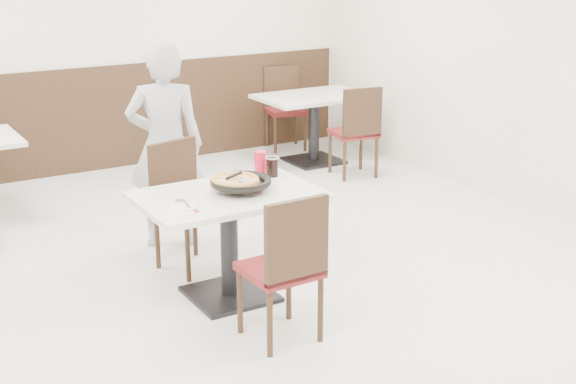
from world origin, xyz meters
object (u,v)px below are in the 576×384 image
main_table (229,246)px  bg_table_right (314,129)px  chair_near (280,266)px  red_cup (260,162)px  diner_person (165,146)px  bg_chair_right_far (286,109)px  pizza_pan (241,185)px  side_plate (181,207)px  chair_far (190,208)px  pizza (235,183)px  cola_glass (272,167)px  bg_chair_right_near (354,131)px

main_table → bg_table_right: size_ratio=1.00×
chair_near → red_cup: size_ratio=5.94×
diner_person → bg_chair_right_far: bearing=-113.3°
red_cup → bg_chair_right_far: bearing=56.5°
pizza_pan → red_cup: size_ratio=2.15×
main_table → side_plate: size_ratio=6.11×
red_cup → chair_far: bearing=147.1°
chair_near → pizza_pan: bearing=80.6°
pizza → red_cup: red_cup is taller
cola_glass → bg_chair_right_near: bg_chair_right_near is taller
red_cup → bg_table_right: red_cup is taller
chair_far → cola_glass: 0.70m
red_cup → pizza: bearing=-140.1°
chair_near → cola_glass: 1.05m
pizza → chair_near: bearing=-94.9°
bg_chair_right_near → bg_chair_right_far: (-0.04, 1.31, 0.00)m
red_cup → bg_chair_right_near: bearing=40.0°
side_plate → cola_glass: (0.84, 0.33, 0.06)m
chair_near → diner_person: (0.03, 1.84, 0.34)m
diner_person → bg_chair_right_near: (2.42, 0.86, -0.34)m
main_table → cola_glass: cola_glass is taller
chair_near → red_cup: 1.14m
chair_far → red_cup: (0.44, -0.28, 0.35)m
side_plate → bg_table_right: size_ratio=0.16×
pizza → bg_chair_right_near: bg_chair_right_near is taller
pizza → bg_chair_right_near: 3.13m
bg_chair_right_near → pizza: bearing=-130.4°
side_plate → bg_chair_right_far: bg_chair_right_far is taller
red_cup → chair_near: bearing=-112.9°
chair_near → bg_chair_right_far: same height
bg_table_right → chair_near: bearing=-125.4°
cola_glass → bg_table_right: 3.16m
side_plate → bg_chair_right_near: bearing=37.1°
side_plate → red_cup: 0.93m
pizza → bg_table_right: 3.55m
pizza → diner_person: (-0.03, 1.14, 0.01)m
side_plate → bg_chair_right_far: size_ratio=0.21×
chair_far → bg_chair_right_far: same height
cola_glass → bg_chair_right_far: bg_chair_right_far is taller
cola_glass → red_cup: bearing=104.4°
pizza_pan → cola_glass: bearing=30.1°
bg_chair_right_near → bg_chair_right_far: size_ratio=1.00×
pizza → side_plate: pizza is taller
diner_person → red_cup: bearing=139.2°
diner_person → bg_table_right: bearing=-123.0°
main_table → bg_table_right: bearing=48.2°
cola_glass → pizza: bearing=-154.7°
chair_near → bg_chair_right_near: same height
main_table → pizza: bearing=11.7°
bg_chair_right_far → chair_near: bearing=72.8°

